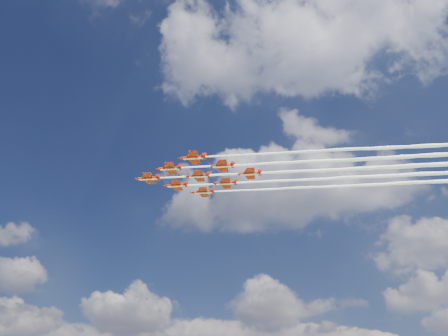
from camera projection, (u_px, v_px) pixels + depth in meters
The scene contains 9 objects.
jet_lead at pixel (308, 171), 162.53m from camera, with size 125.19×32.63×2.54m.
jet_row2_port at pixel (337, 160), 156.17m from camera, with size 125.19×32.63×2.54m.
jet_row2_starb at pixel (332, 178), 167.32m from camera, with size 125.19×32.63×2.54m.
jet_row3_port at pixel (368, 149), 149.81m from camera, with size 125.19×32.63×2.54m.
jet_row3_centre at pixel (361, 168), 160.96m from camera, with size 125.19×32.63×2.54m.
jet_row3_starb at pixel (355, 185), 172.11m from camera, with size 125.19×32.63×2.54m.
jet_row4_port at pixel (392, 157), 154.60m from camera, with size 125.19×32.63×2.54m.
jet_row4_starb at pixel (384, 176), 165.75m from camera, with size 125.19×32.63×2.54m.
jet_tail at pixel (415, 166), 159.40m from camera, with size 125.19×32.63×2.54m.
Camera 1 is at (56.90, -135.67, 6.59)m, focal length 35.00 mm.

